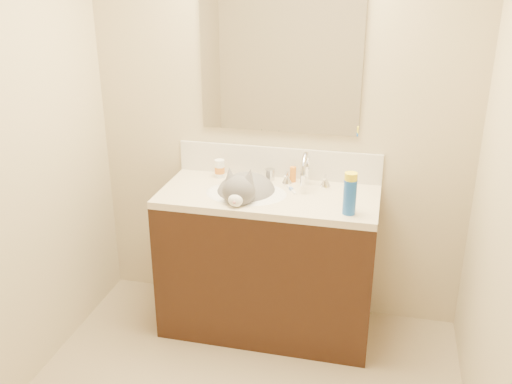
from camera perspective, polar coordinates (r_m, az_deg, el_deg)
The scene contains 16 objects.
room_shell at distance 2.04m, azimuth -4.42°, elevation 6.18°, with size 2.24×2.54×2.52m.
vanity_cabinet at distance 3.33m, azimuth 1.21°, elevation -7.29°, with size 1.20×0.55×0.82m, color black.
counter_slab at distance 3.14m, azimuth 1.28°, elevation -0.44°, with size 1.20×0.55×0.04m, color beige.
basin at distance 3.16m, azimuth -0.97°, elevation -1.29°, with size 0.45×0.36×0.14m, color white.
faucet at distance 3.20m, azimuth 4.97°, elevation 1.95°, with size 0.28×0.20×0.21m.
cat at distance 3.15m, azimuth -1.09°, elevation -0.28°, with size 0.39×0.47×0.35m.
backsplash at distance 3.34m, azimuth 2.25°, elevation 2.98°, with size 1.20×0.02×0.18m, color silver.
mirror at distance 3.20m, azimuth 2.41°, elevation 13.02°, with size 0.90×0.02×0.80m, color white.
pill_bottle at distance 3.35m, azimuth -3.65°, elevation 2.36°, with size 0.06×0.06×0.11m, color white.
pill_label at distance 3.36m, azimuth -3.65°, elevation 2.22°, with size 0.06×0.06×0.04m, color orange.
silver_jar at distance 3.31m, azimuth 1.40°, elevation 1.76°, with size 0.06×0.06×0.07m, color #B7B7BC.
amber_bottle at distance 3.29m, azimuth 3.72°, elevation 1.77°, with size 0.04×0.04×0.09m, color orange.
toothbrush at distance 3.17m, azimuth 3.53°, elevation 0.26°, with size 0.01×0.13×0.01m, color white.
toothbrush_head at distance 3.17m, azimuth 3.53°, elevation 0.32°, with size 0.02×0.03×0.02m, color #6484D4.
spray_can at distance 2.88m, azimuth 9.35°, elevation -0.49°, with size 0.07×0.07×0.18m, color blue.
spray_cap at distance 2.84m, azimuth 9.48°, elevation 1.53°, with size 0.06×0.06×0.04m, color yellow.
Camera 1 is at (0.60, -1.86, 2.04)m, focal length 40.00 mm.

